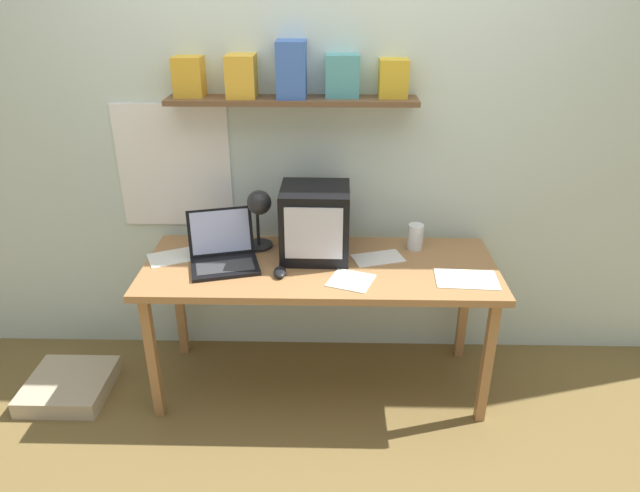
# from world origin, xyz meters

# --- Properties ---
(ground_plane) EXTENTS (12.00, 12.00, 0.00)m
(ground_plane) POSITION_xyz_m (0.00, 0.00, 0.00)
(ground_plane) COLOR brown
(back_wall) EXTENTS (5.60, 0.24, 2.60)m
(back_wall) POSITION_xyz_m (-0.01, 0.39, 1.31)
(back_wall) COLOR silver
(back_wall) RESTS_ON ground_plane
(corner_desk) EXTENTS (1.71, 0.65, 0.71)m
(corner_desk) POSITION_xyz_m (0.00, 0.00, 0.65)
(corner_desk) COLOR #A57344
(corner_desk) RESTS_ON ground_plane
(crt_monitor) EXTENTS (0.33, 0.32, 0.36)m
(crt_monitor) POSITION_xyz_m (-0.03, 0.10, 0.89)
(crt_monitor) COLOR black
(crt_monitor) RESTS_ON corner_desk
(laptop) EXTENTS (0.38, 0.37, 0.24)m
(laptop) POSITION_xyz_m (-0.47, 0.01, 0.77)
(laptop) COLOR black
(laptop) RESTS_ON corner_desk
(desk_lamp) EXTENTS (0.15, 0.20, 0.33)m
(desk_lamp) POSITION_xyz_m (-0.30, 0.14, 0.94)
(desk_lamp) COLOR #232326
(desk_lamp) RESTS_ON corner_desk
(juice_glass) EXTENTS (0.08, 0.08, 0.13)m
(juice_glass) POSITION_xyz_m (0.48, 0.19, 0.77)
(juice_glass) COLOR white
(juice_glass) RESTS_ON corner_desk
(computer_mouse) EXTENTS (0.07, 0.11, 0.03)m
(computer_mouse) POSITION_xyz_m (-0.18, -0.11, 0.73)
(computer_mouse) COLOR black
(computer_mouse) RESTS_ON corner_desk
(printed_handout) EXTENTS (0.29, 0.20, 0.00)m
(printed_handout) POSITION_xyz_m (0.68, -0.14, 0.71)
(printed_handout) COLOR white
(printed_handout) RESTS_ON corner_desk
(loose_paper_near_monitor) EXTENTS (0.28, 0.21, 0.00)m
(loose_paper_near_monitor) POSITION_xyz_m (0.29, 0.07, 0.71)
(loose_paper_near_monitor) COLOR white
(loose_paper_near_monitor) RESTS_ON corner_desk
(loose_paper_near_laptop) EXTENTS (0.32, 0.27, 0.00)m
(loose_paper_near_laptop) POSITION_xyz_m (-0.72, 0.07, 0.71)
(loose_paper_near_laptop) COLOR white
(loose_paper_near_laptop) RESTS_ON corner_desk
(open_notebook) EXTENTS (0.24, 0.24, 0.00)m
(open_notebook) POSITION_xyz_m (0.15, -0.16, 0.71)
(open_notebook) COLOR silver
(open_notebook) RESTS_ON corner_desk
(floor_cushion) EXTENTS (0.41, 0.41, 0.09)m
(floor_cushion) POSITION_xyz_m (-1.31, -0.12, 0.05)
(floor_cushion) COLOR #BFAC8E
(floor_cushion) RESTS_ON ground_plane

